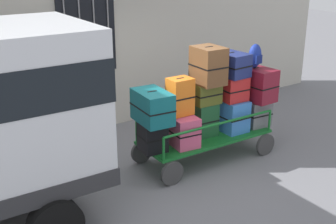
{
  "coord_description": "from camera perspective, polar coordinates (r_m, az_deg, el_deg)",
  "views": [
    {
      "loc": [
        -3.97,
        -5.84,
        3.57
      ],
      "look_at": [
        -0.16,
        -0.02,
        1.06
      ],
      "focal_mm": 47.86,
      "sensor_mm": 36.0,
      "label": 1
    }
  ],
  "objects": [
    {
      "name": "suitcase_right_middle",
      "position": [
        8.48,
        10.95,
        3.59
      ],
      "size": [
        0.51,
        0.84,
        0.61
      ],
      "color": "maroon",
      "rests_on": "suitcase_right_bottom"
    },
    {
      "name": "suitcase_right_bottom",
      "position": [
        8.64,
        10.78,
        0.07
      ],
      "size": [
        0.5,
        0.62,
        0.49
      ],
      "color": "slate",
      "rests_on": "luggage_cart"
    },
    {
      "name": "suitcase_center_bottom",
      "position": [
        7.93,
        4.85,
        -1.01
      ],
      "size": [
        0.42,
        0.3,
        0.6
      ],
      "color": "#194C28",
      "rests_on": "luggage_cart"
    },
    {
      "name": "suitcase_midright_middle",
      "position": [
        8.15,
        7.84,
        3.15
      ],
      "size": [
        0.47,
        0.62,
        0.44
      ],
      "color": "#B21E1E",
      "rests_on": "suitcase_midright_bottom"
    },
    {
      "name": "ground_plane",
      "position": [
        7.92,
        0.89,
        -6.98
      ],
      "size": [
        40.0,
        40.0,
        0.0
      ],
      "primitive_type": "plane",
      "color": "slate"
    },
    {
      "name": "suitcase_left_bottom",
      "position": [
        7.35,
        -1.98,
        -3.11
      ],
      "size": [
        0.44,
        0.45,
        0.51
      ],
      "color": "black",
      "rests_on": "luggage_cart"
    },
    {
      "name": "suitcase_midleft_middle",
      "position": [
        7.45,
        1.55,
        2.0
      ],
      "size": [
        0.4,
        0.33,
        0.63
      ],
      "color": "orange",
      "rests_on": "suitcase_midleft_bottom"
    },
    {
      "name": "cart_railing",
      "position": [
        7.93,
        4.8,
        -0.79
      ],
      "size": [
        2.36,
        0.9,
        0.39
      ],
      "color": "#146023",
      "rests_on": "luggage_cart"
    },
    {
      "name": "suitcase_midright_top",
      "position": [
        8.04,
        7.98,
        6.06
      ],
      "size": [
        0.49,
        0.68,
        0.42
      ],
      "color": "navy",
      "rests_on": "suitcase_midright_middle"
    },
    {
      "name": "suitcase_center_top",
      "position": [
        7.62,
        5.16,
        5.92
      ],
      "size": [
        0.46,
        0.57,
        0.64
      ],
      "color": "brown",
      "rests_on": "suitcase_center_middle"
    },
    {
      "name": "backpack",
      "position": [
        8.32,
        11.03,
        7.0
      ],
      "size": [
        0.27,
        0.22,
        0.44
      ],
      "color": "navy",
      "rests_on": "suitcase_right_middle"
    },
    {
      "name": "luggage_cart",
      "position": [
        8.09,
        4.71,
        -3.52
      ],
      "size": [
        2.48,
        1.04,
        0.46
      ],
      "color": "#146023",
      "rests_on": "ground"
    },
    {
      "name": "building_wall",
      "position": [
        9.36,
        -8.09,
        13.07
      ],
      "size": [
        12.0,
        0.38,
        5.0
      ],
      "color": "beige",
      "rests_on": "ground"
    },
    {
      "name": "suitcase_midleft_bottom",
      "position": [
        7.66,
        1.42,
        -2.06
      ],
      "size": [
        0.49,
        0.85,
        0.52
      ],
      "color": "#CC4C72",
      "rests_on": "luggage_cart"
    },
    {
      "name": "suitcase_left_middle",
      "position": [
        7.16,
        -2.0,
        0.66
      ],
      "size": [
        0.51,
        0.77,
        0.52
      ],
      "color": "#0F5960",
      "rests_on": "suitcase_left_bottom"
    },
    {
      "name": "suitcase_center_middle",
      "position": [
        7.77,
        5.0,
        2.31
      ],
      "size": [
        0.49,
        0.3,
        0.37
      ],
      "color": "#4C5119",
      "rests_on": "suitcase_center_bottom"
    },
    {
      "name": "suitcase_midright_bottom",
      "position": [
        8.27,
        7.95,
        -0.34
      ],
      "size": [
        0.46,
        0.63,
        0.58
      ],
      "color": "#3372C6",
      "rests_on": "luggage_cart"
    }
  ]
}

